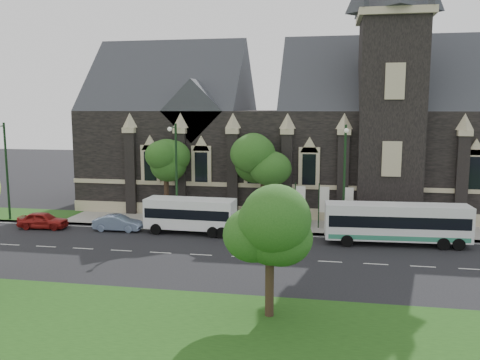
% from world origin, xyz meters
% --- Properties ---
extents(ground, '(160.00, 160.00, 0.00)m').
position_xyz_m(ground, '(0.00, 0.00, 0.00)').
color(ground, black).
rests_on(ground, ground).
extents(sidewalk, '(80.00, 5.00, 0.15)m').
position_xyz_m(sidewalk, '(0.00, 9.50, 0.07)').
color(sidewalk, gray).
rests_on(sidewalk, ground).
extents(museum, '(40.00, 17.70, 29.90)m').
position_xyz_m(museum, '(5.12, 18.78, 8.17)').
color(museum, black).
rests_on(museum, ground).
extents(tree_park_east, '(3.40, 3.40, 6.28)m').
position_xyz_m(tree_park_east, '(6.18, -9.32, 4.62)').
color(tree_park_east, black).
rests_on(tree_park_east, ground).
extents(tree_walk_right, '(4.08, 4.08, 7.80)m').
position_xyz_m(tree_walk_right, '(3.21, 10.71, 5.82)').
color(tree_walk_right, black).
rests_on(tree_walk_right, ground).
extents(tree_walk_left, '(3.91, 3.91, 7.64)m').
position_xyz_m(tree_walk_left, '(-5.80, 10.70, 5.73)').
color(tree_walk_left, black).
rests_on(tree_walk_left, ground).
extents(street_lamp_near, '(0.36, 1.88, 9.00)m').
position_xyz_m(street_lamp_near, '(10.00, 7.09, 5.11)').
color(street_lamp_near, black).
rests_on(street_lamp_near, ground).
extents(street_lamp_mid, '(0.36, 1.88, 9.00)m').
position_xyz_m(street_lamp_mid, '(-4.00, 7.09, 5.11)').
color(street_lamp_mid, black).
rests_on(street_lamp_mid, ground).
extents(street_lamp_far, '(0.36, 1.88, 9.00)m').
position_xyz_m(street_lamp_far, '(-20.00, 7.09, 5.11)').
color(street_lamp_far, black).
rests_on(street_lamp_far, ground).
extents(banner_flag_left, '(0.90, 0.10, 4.00)m').
position_xyz_m(banner_flag_left, '(6.29, 9.00, 2.38)').
color(banner_flag_left, black).
rests_on(banner_flag_left, ground).
extents(banner_flag_center, '(0.90, 0.10, 4.00)m').
position_xyz_m(banner_flag_center, '(8.29, 9.00, 2.38)').
color(banner_flag_center, black).
rests_on(banner_flag_center, ground).
extents(banner_flag_right, '(0.90, 0.10, 4.00)m').
position_xyz_m(banner_flag_right, '(10.29, 9.00, 2.38)').
color(banner_flag_right, black).
rests_on(banner_flag_right, ground).
extents(tour_coach, '(10.76, 2.97, 3.11)m').
position_xyz_m(tour_coach, '(13.93, 5.26, 1.70)').
color(tour_coach, silver).
rests_on(tour_coach, ground).
extents(shuttle_bus, '(7.50, 2.84, 2.86)m').
position_xyz_m(shuttle_bus, '(-2.42, 5.96, 1.65)').
color(shuttle_bus, white).
rests_on(shuttle_bus, ground).
extents(box_trailer, '(3.10, 1.83, 1.61)m').
position_xyz_m(box_trailer, '(3.12, 6.20, 0.92)').
color(box_trailer, white).
rests_on(box_trailer, ground).
extents(sedan, '(4.12, 1.55, 1.34)m').
position_xyz_m(sedan, '(-8.69, 5.56, 0.67)').
color(sedan, '#798DAF').
rests_on(sedan, ground).
extents(car_far_red, '(4.34, 1.99, 1.44)m').
position_xyz_m(car_far_red, '(-15.37, 5.19, 0.72)').
color(car_far_red, maroon).
rests_on(car_far_red, ground).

